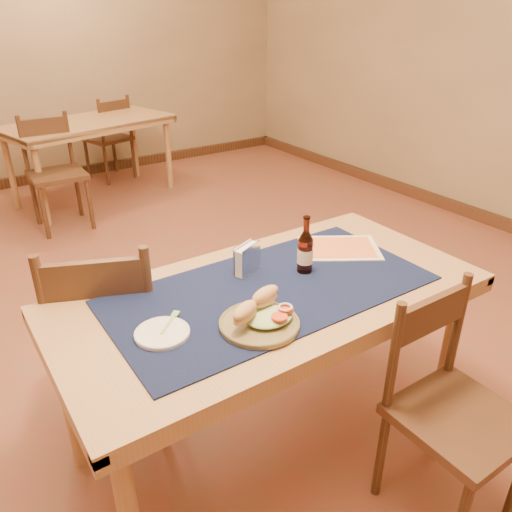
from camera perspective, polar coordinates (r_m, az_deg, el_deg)
room at (r=2.32m, az=-10.29°, el=18.93°), size 6.04×7.04×2.84m
main_table at (r=1.91m, az=1.69°, el=-6.03°), size 1.60×0.80×0.75m
placemat at (r=1.86m, az=1.73°, el=-3.82°), size 1.20×0.60×0.01m
baseboard at (r=2.83m, az=-8.07°, el=-9.24°), size 6.00×7.00×0.10m
back_table at (r=5.03m, az=-18.57°, el=13.54°), size 1.63×1.07×0.75m
chair_main_far at (r=2.18m, az=-16.45°, el=-8.38°), size 0.56×0.56×0.93m
chair_main_near at (r=1.93m, az=21.39°, el=-15.81°), size 0.40×0.40×0.86m
chair_back_near at (r=4.49m, az=-21.96°, el=9.00°), size 0.43×0.43×0.92m
chair_back_far at (r=5.64m, az=-16.37°, el=12.93°), size 0.50×0.50×0.88m
sandwich_plate at (r=1.64m, az=0.55°, el=-7.05°), size 0.27×0.27×0.10m
side_plate at (r=1.64m, az=-10.68°, el=-8.61°), size 0.18×0.18×0.01m
fork at (r=1.68m, az=-9.71°, el=-7.23°), size 0.11×0.10×0.00m
beer_bottle at (r=1.95m, az=5.64°, el=0.51°), size 0.06×0.06×0.23m
napkin_holder at (r=1.95m, az=-1.02°, el=-0.36°), size 0.14×0.10×0.12m
menu_card at (r=2.19m, az=9.46°, el=0.95°), size 0.42×0.39×0.01m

